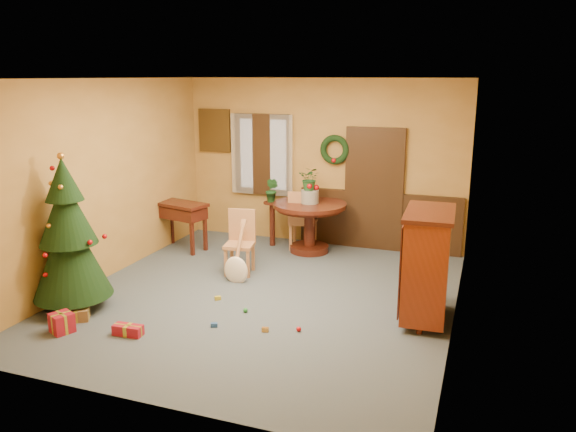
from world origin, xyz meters
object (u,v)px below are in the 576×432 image
at_px(dining_table, 310,218).
at_px(christmas_tree, 69,237).
at_px(chair_near, 241,239).
at_px(sideboard, 427,262).
at_px(writing_desk, 181,214).

bearing_deg(dining_table, christmas_tree, -122.58).
height_order(chair_near, sideboard, sideboard).
bearing_deg(writing_desk, christmas_tree, -90.00).
height_order(chair_near, christmas_tree, christmas_tree).
height_order(chair_near, writing_desk, chair_near).
xyz_separation_m(dining_table, christmas_tree, (-2.13, -3.33, 0.37)).
xyz_separation_m(christmas_tree, sideboard, (4.30, 1.18, -0.22)).
bearing_deg(chair_near, dining_table, 63.00).
distance_m(dining_table, christmas_tree, 3.97).
distance_m(chair_near, christmas_tree, 2.51).
relative_size(chair_near, sideboard, 0.70).
relative_size(dining_table, writing_desk, 1.23).
relative_size(dining_table, chair_near, 1.28).
bearing_deg(writing_desk, sideboard, -19.68).
xyz_separation_m(chair_near, sideboard, (2.85, -0.82, 0.22)).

